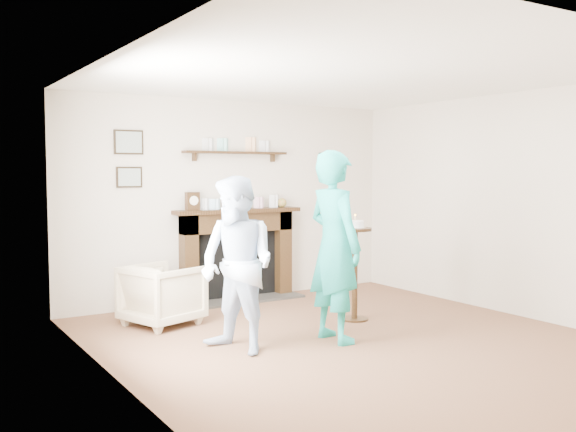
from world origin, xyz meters
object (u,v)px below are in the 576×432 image
object	(u,v)px
man	(238,352)
pedestal_table	(355,255)
armchair	(163,325)
woman	(334,340)

from	to	relation	value
man	pedestal_table	distance (m)	1.85
armchair	woman	distance (m)	1.87
woman	pedestal_table	distance (m)	1.14
woman	pedestal_table	size ratio (longest dim) A/B	1.57
armchair	pedestal_table	world-z (taller)	pedestal_table
armchair	man	xyz separation A→B (m)	(0.20, -1.33, 0.00)
pedestal_table	man	bearing A→B (deg)	-165.34
man	woman	bearing A→B (deg)	62.26
armchair	man	distance (m)	1.34
man	woman	world-z (taller)	woman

